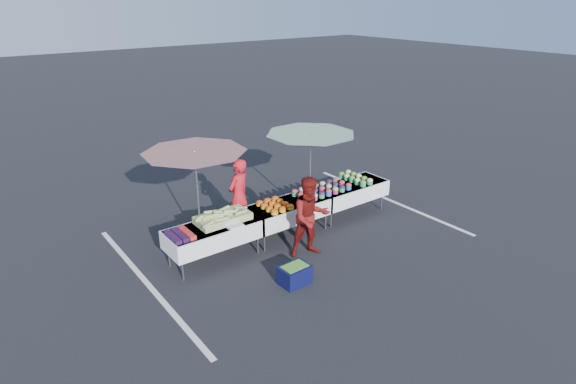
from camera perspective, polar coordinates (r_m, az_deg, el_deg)
ground at (r=10.53m, az=-0.00°, el=-5.04°), size 80.00×80.00×0.00m
stripe_left at (r=9.23m, az=-16.36°, el=-10.33°), size 0.10×5.00×0.00m
stripe_right at (r=12.54m, az=11.77°, el=-0.87°), size 0.10×5.00×0.00m
table_left at (r=9.41m, az=-8.82°, el=-4.86°), size 1.86×0.81×0.75m
table_center at (r=10.28m, az=-0.00°, el=-2.15°), size 1.86×0.81×0.75m
table_right at (r=11.36m, az=7.27°, el=0.14°), size 1.86×0.81×0.75m
berry_punnets at (r=9.01m, az=-12.68°, el=-5.02°), size 0.40×0.54×0.08m
corn_pile at (r=9.44m, az=-7.79°, el=-3.00°), size 1.16×0.57×0.26m
plastic_bags at (r=9.22m, az=-6.36°, el=-4.00°), size 0.30×0.25×0.05m
carrot_bowls at (r=9.99m, az=-1.57°, el=-1.54°), size 0.55×0.69×0.11m
potato_cups at (r=10.73m, az=4.06°, el=0.33°), size 1.34×0.58×0.16m
bean_baskets at (r=11.50m, az=7.99°, el=1.66°), size 0.36×0.86×0.15m
vendor at (r=10.41m, az=-5.85°, el=-0.46°), size 0.71×0.60×1.66m
customer at (r=9.41m, az=2.68°, el=-3.01°), size 0.94×0.81×1.64m
umbrella_left at (r=9.45m, az=-10.94°, el=3.72°), size 2.55×2.55×2.09m
umbrella_right at (r=10.67m, az=2.70°, el=6.06°), size 2.64×2.64×2.05m
storage_bin at (r=8.78m, az=0.80°, el=-9.72°), size 0.56×0.41×0.36m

